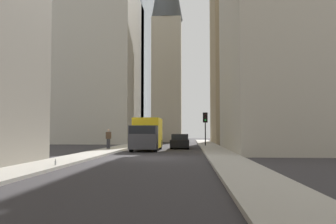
{
  "coord_description": "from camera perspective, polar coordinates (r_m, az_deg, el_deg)",
  "views": [
    {
      "loc": [
        -22.92,
        -2.36,
        1.67
      ],
      "look_at": [
        8.72,
        -0.47,
        3.35
      ],
      "focal_mm": 39.27,
      "sensor_mm": 36.0,
      "label": 1
    }
  ],
  "objects": [
    {
      "name": "pedestrian",
      "position": [
        33.18,
        -9.23,
        -3.99
      ],
      "size": [
        0.26,
        0.44,
        1.74
      ],
      "color": "#33333D",
      "rests_on": "sidewalk_right"
    },
    {
      "name": "sedan_black",
      "position": [
        35.87,
        1.89,
        -4.63
      ],
      "size": [
        4.3,
        1.78,
        1.42
      ],
      "color": "black",
      "rests_on": "ground_plane"
    },
    {
      "name": "building_right_far",
      "position": [
        56.88,
        -9.88,
        6.9
      ],
      "size": [
        16.72,
        10.0,
        22.88
      ],
      "color": "#B7B2A5",
      "rests_on": "ground_plane"
    },
    {
      "name": "sidewalk_left",
      "position": [
        23.08,
        8.8,
        -6.97
      ],
      "size": [
        90.0,
        2.2,
        0.14
      ],
      "primitive_type": "cube",
      "color": "#A8A399",
      "rests_on": "ground_plane"
    },
    {
      "name": "discarded_bottle",
      "position": [
        17.54,
        -17.08,
        -7.53
      ],
      "size": [
        0.07,
        0.07,
        0.27
      ],
      "color": "#999EA3",
      "rests_on": "sidewalk_right"
    },
    {
      "name": "church_spire",
      "position": [
        61.33,
        -0.17,
        12.66
      ],
      "size": [
        5.14,
        5.14,
        34.87
      ],
      "color": "beige",
      "rests_on": "ground_plane"
    },
    {
      "name": "traffic_light_midblock",
      "position": [
        40.16,
        5.81,
        -1.43
      ],
      "size": [
        0.43,
        0.52,
        3.6
      ],
      "color": "black",
      "rests_on": "sidewalk_left"
    },
    {
      "name": "delivery_truck",
      "position": [
        32.13,
        -3.31,
        -3.4
      ],
      "size": [
        6.46,
        2.25,
        2.84
      ],
      "color": "yellow",
      "rests_on": "ground_plane"
    },
    {
      "name": "ground_plane",
      "position": [
        23.1,
        -2.47,
        -7.17
      ],
      "size": [
        135.0,
        135.0,
        0.0
      ],
      "primitive_type": "plane",
      "color": "#302D30"
    },
    {
      "name": "building_left_far",
      "position": [
        54.42,
        12.22,
        10.25
      ],
      "size": [
        12.78,
        10.5,
        28.19
      ],
      "color": "#9E8966",
      "rests_on": "ground_plane"
    },
    {
      "name": "sidewalk_right",
      "position": [
        23.98,
        -13.31,
        -6.77
      ],
      "size": [
        90.0,
        2.2,
        0.14
      ],
      "primitive_type": "cube",
      "color": "#A8A399",
      "rests_on": "ground_plane"
    }
  ]
}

